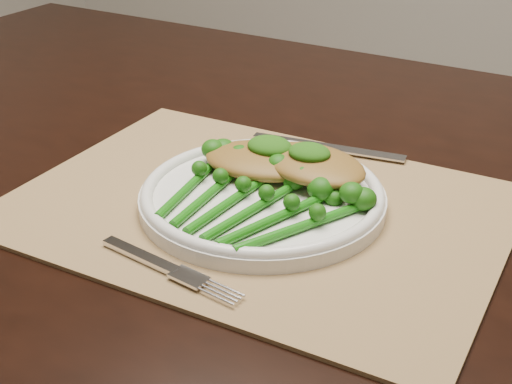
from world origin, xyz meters
The scene contains 10 objects.
dining_table centered at (0.02, 0.04, 0.38)m, with size 1.63×0.95×0.75m.
placemat centered at (0.08, -0.09, 0.75)m, with size 0.50×0.37×0.00m, color #93734A.
dinner_plate centered at (0.08, -0.09, 0.77)m, with size 0.26×0.26×0.02m.
knife centered at (0.07, 0.07, 0.76)m, with size 0.19×0.04×0.01m.
fork centered at (0.08, -0.24, 0.76)m, with size 0.16×0.04×0.00m.
chicken_fillet_left centered at (0.06, -0.04, 0.78)m, with size 0.13×0.09×0.03m, color olive.
chicken_fillet_right centered at (0.12, -0.03, 0.79)m, with size 0.12×0.09×0.02m, color olive.
pesto_dollop_left centered at (0.06, -0.03, 0.80)m, with size 0.05×0.04×0.02m, color #154309.
pesto_dollop_right centered at (0.11, -0.04, 0.80)m, with size 0.05×0.04×0.02m, color #154309.
broccolini_bundle centered at (0.08, -0.13, 0.77)m, with size 0.19×0.21×0.04m.
Camera 1 is at (0.39, -0.67, 1.12)m, focal length 50.00 mm.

